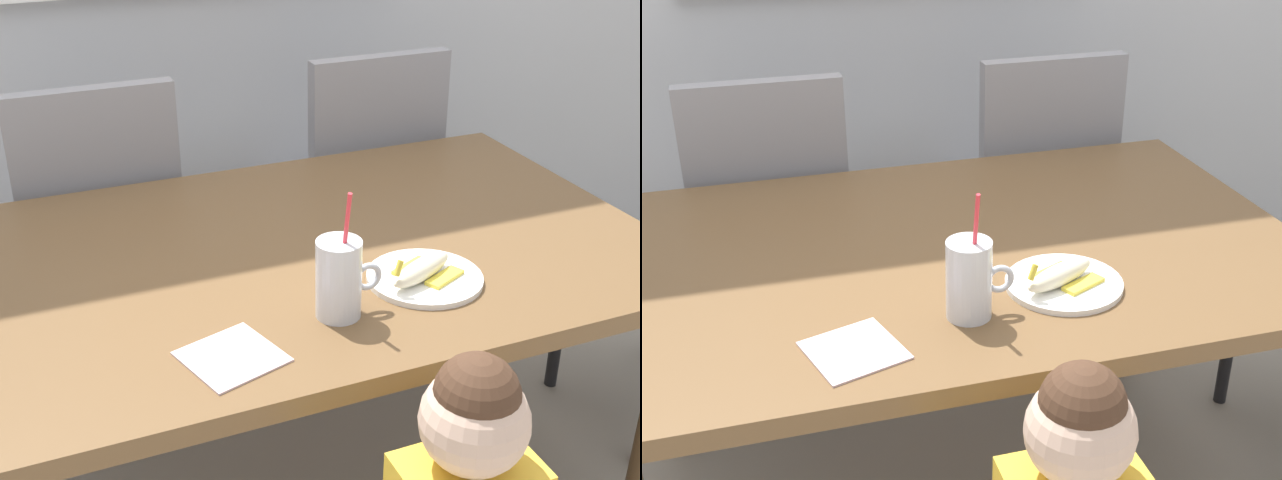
% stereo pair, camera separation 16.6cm
% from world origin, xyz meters
% --- Properties ---
extents(dining_table, '(1.49, 0.97, 0.72)m').
position_xyz_m(dining_table, '(0.00, 0.00, 0.63)').
color(dining_table, brown).
rests_on(dining_table, ground).
extents(dining_chair_left, '(0.44, 0.45, 0.96)m').
position_xyz_m(dining_chair_left, '(-0.35, 0.67, 0.54)').
color(dining_chair_left, gray).
rests_on(dining_chair_left, ground).
extents(dining_chair_right, '(0.44, 0.44, 0.96)m').
position_xyz_m(dining_chair_right, '(0.45, 0.68, 0.54)').
color(dining_chair_right, gray).
rests_on(dining_chair_right, ground).
extents(milk_cup, '(0.13, 0.08, 0.25)m').
position_xyz_m(milk_cup, '(-0.05, -0.28, 0.79)').
color(milk_cup, silver).
rests_on(milk_cup, dining_table).
extents(snack_plate, '(0.23, 0.23, 0.01)m').
position_xyz_m(snack_plate, '(0.16, -0.23, 0.73)').
color(snack_plate, white).
rests_on(snack_plate, dining_table).
extents(peeled_banana, '(0.18, 0.13, 0.07)m').
position_xyz_m(peeled_banana, '(0.15, -0.24, 0.75)').
color(peeled_banana, '#F4EAC6').
rests_on(peeled_banana, snack_plate).
extents(paper_napkin, '(0.19, 0.19, 0.00)m').
position_xyz_m(paper_napkin, '(-0.27, -0.34, 0.72)').
color(paper_napkin, silver).
rests_on(paper_napkin, dining_table).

